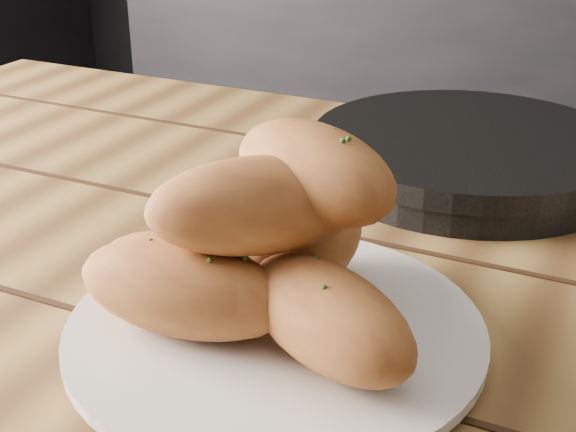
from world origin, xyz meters
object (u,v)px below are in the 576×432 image
object	(u,v)px
table	(299,391)
plate	(275,334)
bread_rolls	(260,253)
skillet	(469,154)

from	to	relation	value
table	plate	world-z (taller)	plate
bread_rolls	plate	bearing A→B (deg)	11.91
plate	bread_rolls	bearing A→B (deg)	-168.09
table	skillet	xyz separation A→B (m)	(0.06, 0.29, 0.12)
bread_rolls	skillet	bearing A→B (deg)	81.96
table	plate	size ratio (longest dim) A/B	4.94
bread_rolls	skillet	world-z (taller)	bread_rolls
table	plate	xyz separation A→B (m)	(0.02, -0.08, 0.11)
table	skillet	distance (m)	0.32
skillet	table	bearing A→B (deg)	-101.65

